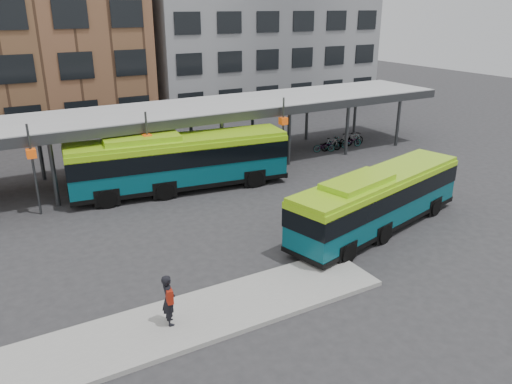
% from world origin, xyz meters
% --- Properties ---
extents(ground, '(120.00, 120.00, 0.00)m').
position_xyz_m(ground, '(0.00, 0.00, 0.00)').
color(ground, '#28282B').
rests_on(ground, ground).
extents(boarding_island, '(14.00, 3.00, 0.18)m').
position_xyz_m(boarding_island, '(-5.50, -3.00, 0.09)').
color(boarding_island, gray).
rests_on(boarding_island, ground).
extents(canopy, '(40.00, 6.53, 4.80)m').
position_xyz_m(canopy, '(-0.06, 12.87, 3.91)').
color(canopy, '#999B9E').
rests_on(canopy, ground).
extents(building_grey, '(24.00, 14.00, 20.00)m').
position_xyz_m(building_grey, '(16.00, 32.00, 10.00)').
color(building_grey, slate).
rests_on(building_grey, ground).
extents(bus_front, '(11.22, 4.87, 3.03)m').
position_xyz_m(bus_front, '(4.92, -0.41, 1.58)').
color(bus_front, '#074854').
rests_on(bus_front, ground).
extents(bus_rear, '(12.83, 4.27, 3.47)m').
position_xyz_m(bus_rear, '(-1.27, 9.52, 1.81)').
color(bus_rear, '#074854').
rests_on(bus_rear, ground).
extents(pedestrian, '(0.51, 0.72, 1.83)m').
position_xyz_m(pedestrian, '(-6.61, -2.96, 1.11)').
color(pedestrian, black).
rests_on(pedestrian, boarding_island).
extents(bike_rack, '(4.90, 1.63, 1.03)m').
position_xyz_m(bike_rack, '(12.72, 12.03, 0.48)').
color(bike_rack, slate).
rests_on(bike_rack, ground).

